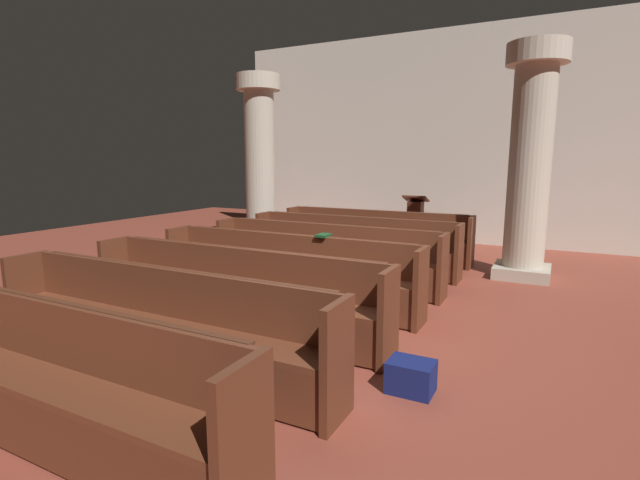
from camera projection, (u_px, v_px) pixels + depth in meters
name	position (u px, v px, depth m)	size (l,w,h in m)	color
ground_plane	(325.00, 327.00, 5.05)	(19.20, 19.20, 0.00)	brown
back_wall	(452.00, 138.00, 9.99)	(10.00, 0.16, 4.50)	silver
pew_row_0	(375.00, 233.00, 8.51)	(3.47, 0.46, 0.87)	brown
pew_row_1	(352.00, 242.00, 7.59)	(3.47, 0.46, 0.87)	brown
pew_row_2	(323.00, 253.00, 6.67)	(3.47, 0.47, 0.87)	brown
pew_row_3	(285.00, 268.00, 5.75)	(3.47, 0.46, 0.87)	brown
pew_row_4	(232.00, 289.00, 4.83)	(3.47, 0.46, 0.87)	brown
pew_row_5	(155.00, 319.00, 3.91)	(3.47, 0.47, 0.87)	brown
pew_row_6	(30.00, 368.00, 2.99)	(3.47, 0.46, 0.87)	brown
pillar_aisle_side	(530.00, 160.00, 6.88)	(0.86, 0.86, 3.43)	#B6AD9A
pillar_far_side	(260.00, 160.00, 9.36)	(0.86, 0.86, 3.43)	#B6AD9A
lectern	(415.00, 226.00, 9.54)	(0.48, 0.45, 1.08)	#411E13
hymn_book	(323.00, 235.00, 5.65)	(0.14, 0.21, 0.03)	#194723
kneeler_box_navy	(411.00, 376.00, 3.62)	(0.35, 0.27, 0.25)	navy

